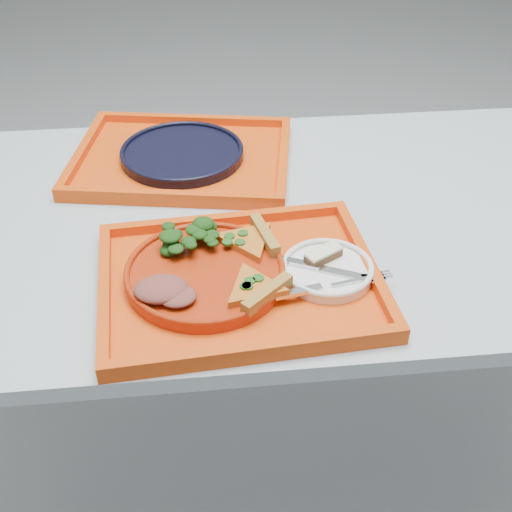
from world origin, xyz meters
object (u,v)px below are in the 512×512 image
object	(u,v)px
tray_main	(240,283)
navy_plate	(182,154)
dessert_bar	(323,255)
tray_far	(183,160)
dinner_plate	(205,275)

from	to	relation	value
tray_main	navy_plate	distance (m)	0.43
dessert_bar	tray_far	bearing A→B (deg)	89.47
tray_main	tray_far	bearing A→B (deg)	97.68
dinner_plate	navy_plate	bearing A→B (deg)	94.45
dinner_plate	tray_main	bearing A→B (deg)	-10.30
navy_plate	dessert_bar	distance (m)	0.46
tray_far	dinner_plate	world-z (taller)	dinner_plate
tray_main	dessert_bar	bearing A→B (deg)	5.67
tray_far	navy_plate	size ratio (longest dim) A/B	1.73
dinner_plate	dessert_bar	size ratio (longest dim) A/B	3.79
tray_far	dessert_bar	distance (m)	0.46
tray_main	dessert_bar	distance (m)	0.15
tray_main	dinner_plate	distance (m)	0.06
tray_main	dinner_plate	bearing A→B (deg)	165.69
dessert_bar	navy_plate	bearing A→B (deg)	89.47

